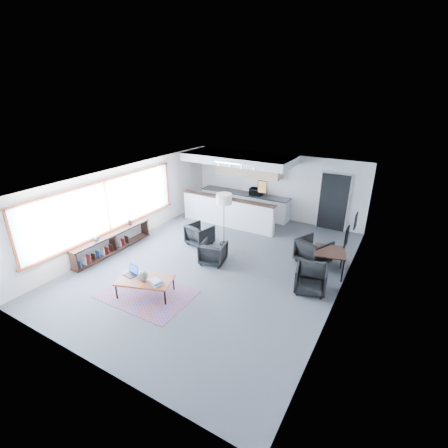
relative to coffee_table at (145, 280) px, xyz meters
The scene contains 21 objects.
room 2.55m from the coffee_table, 71.76° to the left, with size 7.02×9.02×2.62m.
window 3.21m from the coffee_table, 153.25° to the left, with size 0.10×5.95×1.66m.
console 2.83m from the coffee_table, 154.46° to the left, with size 0.35×3.00×0.80m.
kitchenette 6.07m from the coffee_table, 94.32° to the left, with size 4.20×1.96×2.60m.
doorway 7.38m from the coffee_table, 65.51° to the left, with size 1.10×0.12×2.15m.
track_light 4.94m from the coffee_table, 87.98° to the left, with size 1.60×0.07×0.15m.
wall_art_lower 5.12m from the coffee_table, 32.33° to the left, with size 0.03×0.38×0.48m.
wall_art_upper 5.89m from the coffee_table, 43.27° to the left, with size 0.03×0.34×0.44m.
kilim_rug 0.41m from the coffee_table, ahead, with size 2.35×1.62×0.01m.
coffee_table is the anchor object (origin of this frame).
laptop 0.46m from the coffee_table, behind, with size 0.36×0.31×0.24m.
ceramic_pot 0.17m from the coffee_table, 101.08° to the right, with size 0.25×0.25×0.25m.
book_stack 0.39m from the coffee_table, ahead, with size 0.39×0.34×0.10m.
coaster 0.24m from the coffee_table, 63.31° to the right, with size 0.10×0.10×0.01m.
armchair_left 3.17m from the coffee_table, 98.29° to the left, with size 0.75×0.71×0.78m, color black.
armchair_right 2.35m from the coffee_table, 74.94° to the left, with size 0.72×0.67×0.74m, color black.
floor_lamp 3.73m from the coffee_table, 86.07° to the left, with size 0.54×0.54×1.78m.
dining_table 5.06m from the coffee_table, 42.20° to the left, with size 1.01×1.01×0.71m.
dining_chair_near 4.23m from the coffee_table, 32.32° to the left, with size 0.65×0.61×0.67m, color black.
dining_chair_far 4.96m from the coffee_table, 49.68° to the left, with size 0.71×0.66×0.73m, color black.
microwave 6.46m from the coffee_table, 89.34° to the left, with size 0.51×0.28×0.35m, color black.
Camera 1 is at (4.49, -7.31, 4.87)m, focal length 26.00 mm.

